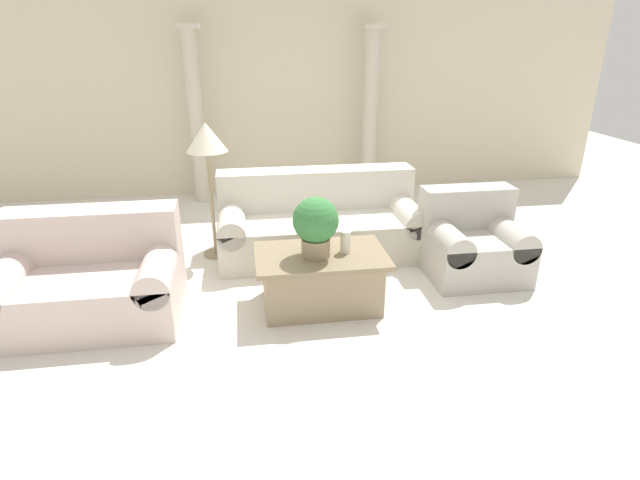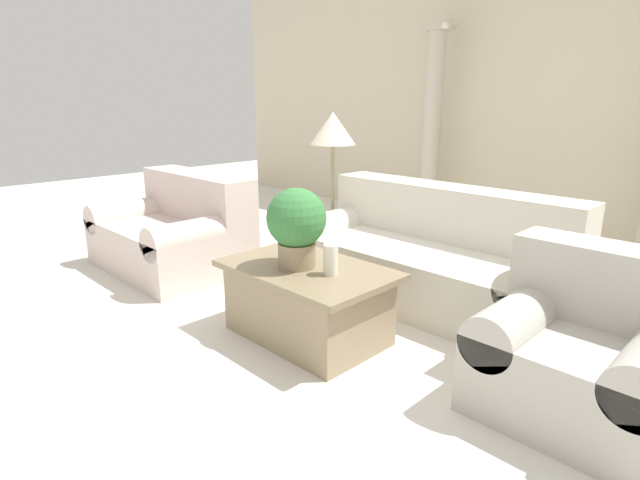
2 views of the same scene
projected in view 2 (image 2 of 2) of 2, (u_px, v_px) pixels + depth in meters
name	position (u px, v px, depth m)	size (l,w,h in m)	color
ground_plane	(350.00, 311.00, 3.70)	(16.00, 16.00, 0.00)	silver
wall_back	(544.00, 91.00, 5.36)	(10.00, 0.06, 3.20)	beige
sofa_long	(430.00, 256.00, 3.90)	(2.12, 0.98, 0.85)	beige
loveseat	(176.00, 231.00, 4.61)	(1.43, 0.98, 0.85)	beige
coffee_table	(307.00, 301.00, 3.24)	(1.10, 0.71, 0.49)	#998466
potted_plant	(297.00, 223.00, 3.11)	(0.38, 0.38, 0.51)	#937F60
pillar_candle	(331.00, 260.00, 3.01)	(0.09, 0.09, 0.19)	silver
floor_lamp	(333.00, 136.00, 4.46)	(0.41, 0.41, 1.41)	gray
column_left	(432.00, 127.00, 5.99)	(0.30, 0.30, 2.33)	beige
armchair	(586.00, 350.00, 2.44)	(0.90, 0.81, 0.82)	#B7B2A8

